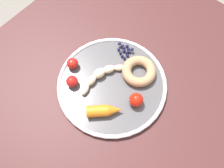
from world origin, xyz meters
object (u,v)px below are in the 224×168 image
at_px(plate, 112,84).
at_px(tomato_far, 72,63).
at_px(banana, 100,75).
at_px(blueberry_pile, 125,50).
at_px(dining_table, 114,92).
at_px(tomato_near, 136,100).
at_px(donut, 139,71).
at_px(carrot_orange, 105,111).
at_px(tomato_mid, 72,81).

distance_m(plate, tomato_far, 0.14).
height_order(banana, blueberry_pile, banana).
bearing_deg(tomato_far, plate, -76.83).
distance_m(dining_table, tomato_near, 0.17).
xyz_separation_m(dining_table, plate, (-0.02, -0.01, 0.11)).
bearing_deg(donut, tomato_near, -147.63).
relative_size(dining_table, tomato_near, 23.72).
distance_m(dining_table, carrot_orange, 0.17).
bearing_deg(plate, tomato_near, -90.69).
relative_size(dining_table, banana, 6.03).
height_order(dining_table, tomato_far, tomato_far).
relative_size(plate, tomato_near, 8.06).
bearing_deg(banana, dining_table, -54.74).
height_order(donut, tomato_far, tomato_far).
bearing_deg(plate, dining_table, 21.81).
height_order(blueberry_pile, tomato_mid, tomato_mid).
height_order(dining_table, donut, donut).
xyz_separation_m(carrot_orange, tomato_near, (0.08, -0.05, 0.00)).
relative_size(banana, blueberry_pile, 2.94).
height_order(carrot_orange, donut, carrot_orange).
xyz_separation_m(blueberry_pile, tomato_mid, (-0.20, 0.05, 0.01)).
bearing_deg(plate, blueberry_pile, 20.63).
bearing_deg(tomato_far, blueberry_pile, -31.36).
bearing_deg(tomato_mid, tomato_near, -67.50).
xyz_separation_m(dining_table, blueberry_pile, (0.10, 0.04, 0.12)).
xyz_separation_m(blueberry_pile, tomato_near, (-0.12, -0.14, 0.01)).
bearing_deg(dining_table, banana, 125.26).
relative_size(donut, tomato_far, 2.96).
xyz_separation_m(plate, tomato_mid, (-0.08, 0.09, 0.02)).
bearing_deg(banana, donut, -43.67).
bearing_deg(plate, tomato_mid, 130.07).
height_order(carrot_orange, tomato_mid, tomato_mid).
bearing_deg(tomato_far, carrot_orange, -106.39).
distance_m(blueberry_pile, tomato_mid, 0.20).
xyz_separation_m(tomato_near, tomato_far, (-0.03, 0.23, -0.00)).
relative_size(plate, donut, 3.19).
height_order(dining_table, banana, banana).
relative_size(dining_table, tomato_mid, 27.70).
bearing_deg(tomato_near, plate, 89.31).
bearing_deg(dining_table, donut, -37.69).
relative_size(plate, tomato_far, 9.45).
xyz_separation_m(carrot_orange, donut, (0.17, 0.00, -0.00)).
distance_m(donut, tomato_mid, 0.21).
relative_size(tomato_near, tomato_far, 1.17).
xyz_separation_m(tomato_near, tomato_mid, (-0.08, 0.19, -0.00)).
bearing_deg(donut, tomato_far, 123.01).
relative_size(tomato_mid, tomato_far, 1.00).
height_order(plate, tomato_mid, tomato_mid).
height_order(blueberry_pile, tomato_far, tomato_far).
xyz_separation_m(banana, carrot_orange, (-0.08, -0.09, 0.00)).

